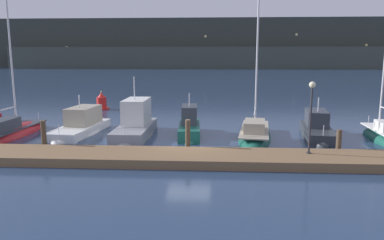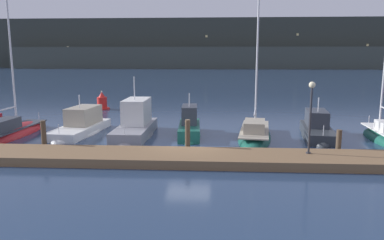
{
  "view_description": "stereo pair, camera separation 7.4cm",
  "coord_description": "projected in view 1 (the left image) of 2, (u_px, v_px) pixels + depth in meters",
  "views": [
    {
      "loc": [
        1.45,
        -20.49,
        5.41
      ],
      "look_at": [
        0.0,
        3.15,
        1.2
      ],
      "focal_mm": 35.0,
      "sensor_mm": 36.0,
      "label": 1
    },
    {
      "loc": [
        1.52,
        -20.49,
        5.41
      ],
      "look_at": [
        0.0,
        3.15,
        1.2
      ],
      "focal_mm": 35.0,
      "sensor_mm": 36.0,
      "label": 2
    }
  ],
  "objects": [
    {
      "name": "dock_lamppost",
      "position": [
        311.0,
        105.0,
        18.45
      ],
      "size": [
        0.32,
        0.32,
        3.62
      ],
      "color": "#2D2D33",
      "rests_on": "dock"
    },
    {
      "name": "sailboat_berth_6",
      "position": [
        254.0,
        137.0,
        24.18
      ],
      "size": [
        2.98,
        7.37,
        10.13
      ],
      "color": "#195647",
      "rests_on": "ground"
    },
    {
      "name": "mooring_pile_1",
      "position": [
        44.0,
        136.0,
        20.92
      ],
      "size": [
        0.28,
        0.28,
        1.73
      ],
      "primitive_type": "cylinder",
      "color": "#4C3D2D",
      "rests_on": "ground"
    },
    {
      "name": "mooring_pile_3",
      "position": [
        339.0,
        143.0,
        19.97
      ],
      "size": [
        0.28,
        0.28,
        1.43
      ],
      "primitive_type": "cylinder",
      "color": "#4C3D2D",
      "rests_on": "ground"
    },
    {
      "name": "motorboat_berth_4",
      "position": [
        135.0,
        129.0,
        24.98
      ],
      "size": [
        2.23,
        6.75,
        4.51
      ],
      "color": "gray",
      "rests_on": "ground"
    },
    {
      "name": "sailboat_berth_2",
      "position": [
        11.0,
        134.0,
        24.81
      ],
      "size": [
        2.16,
        7.87,
        10.26
      ],
      "color": "red",
      "rests_on": "ground"
    },
    {
      "name": "channel_buoy",
      "position": [
        102.0,
        103.0,
        36.67
      ],
      "size": [
        1.44,
        1.44,
        1.84
      ],
      "color": "red",
      "rests_on": "ground"
    },
    {
      "name": "dock",
      "position": [
        185.0,
        158.0,
        18.92
      ],
      "size": [
        40.5,
        2.8,
        0.45
      ],
      "primitive_type": "cube",
      "color": "brown",
      "rests_on": "ground"
    },
    {
      "name": "ground_plane",
      "position": [
        189.0,
        151.0,
        21.17
      ],
      "size": [
        400.0,
        400.0,
        0.0
      ],
      "primitive_type": "plane",
      "color": "navy"
    },
    {
      "name": "sailboat_berth_8",
      "position": [
        381.0,
        138.0,
        23.73
      ],
      "size": [
        1.67,
        5.12,
        8.38
      ],
      "color": "#195647",
      "rests_on": "ground"
    },
    {
      "name": "mooring_pile_2",
      "position": [
        188.0,
        137.0,
        20.42
      ],
      "size": [
        0.28,
        0.28,
        1.88
      ],
      "primitive_type": "cylinder",
      "color": "#4C3D2D",
      "rests_on": "ground"
    },
    {
      "name": "motorboat_berth_7",
      "position": [
        317.0,
        133.0,
        24.6
      ],
      "size": [
        2.62,
        6.21,
        3.29
      ],
      "color": "#2D3338",
      "rests_on": "ground"
    },
    {
      "name": "hillside_backdrop",
      "position": [
        211.0,
        46.0,
        144.21
      ],
      "size": [
        240.0,
        23.0,
        18.4
      ],
      "color": "#333833",
      "rests_on": "ground"
    },
    {
      "name": "motorboat_berth_3",
      "position": [
        81.0,
        129.0,
        25.8
      ],
      "size": [
        2.96,
        6.83,
        3.18
      ],
      "color": "white",
      "rests_on": "ground"
    },
    {
      "name": "motorboat_berth_5",
      "position": [
        189.0,
        130.0,
        24.93
      ],
      "size": [
        1.73,
        5.25,
        3.33
      ],
      "color": "#195647",
      "rests_on": "ground"
    }
  ]
}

